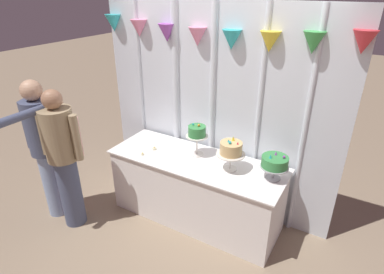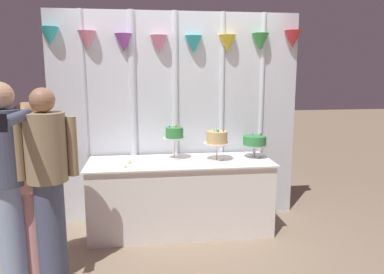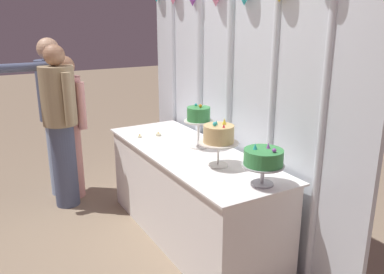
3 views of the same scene
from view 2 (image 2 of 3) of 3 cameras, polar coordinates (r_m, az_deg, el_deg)
name	(u,v)px [view 2 (image 2 of 3)]	position (r m, az deg, el deg)	size (l,w,h in m)	color
ground_plane	(182,234)	(4.18, -1.61, -14.67)	(24.00, 24.00, 0.00)	gray
draped_curtain	(175,107)	(4.31, -2.62, 4.66)	(2.91, 0.20, 2.41)	silver
cake_table	(180,196)	(4.12, -1.79, -9.07)	(1.99, 0.71, 0.79)	white
cake_display_leftmost	(174,135)	(4.05, -2.72, 0.37)	(0.25, 0.25, 0.38)	silver
cake_display_center	(217,139)	(4.03, 3.87, -0.25)	(0.30, 0.30, 0.36)	silver
cake_display_rightmost	(255,141)	(4.20, 9.60, -0.67)	(0.28, 0.28, 0.29)	#B2B2B7
tealight_far_left	(125,167)	(3.79, -10.26, -4.56)	(0.04, 0.04, 0.03)	beige
tealight_near_left	(130,162)	(3.95, -9.59, -3.89)	(0.05, 0.05, 0.04)	beige
guest_man_pink_jacket	(31,181)	(3.47, -23.54, -6.18)	(0.41, 0.41, 1.50)	#D6938E
guest_man_dark_suit	(48,177)	(3.30, -21.33, -5.75)	(0.49, 0.39, 1.63)	#4C5675
guest_girl_blue_dress	(6,172)	(3.38, -26.73, -4.87)	(0.46, 0.69, 1.67)	#93ADD6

